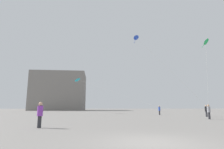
{
  "coord_description": "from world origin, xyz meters",
  "views": [
    {
      "loc": [
        -2.18,
        -7.45,
        1.41
      ],
      "look_at": [
        0.0,
        21.42,
        6.61
      ],
      "focal_mm": 29.04,
      "sensor_mm": 36.0,
      "label": 1
    }
  ],
  "objects_px": {
    "kite_emerald_diamond": "(206,43)",
    "building_left_hall": "(60,92)",
    "person_in_black": "(206,110)",
    "person_in_purple": "(40,114)",
    "person_in_blue": "(159,110)",
    "kite_cobalt_diamond": "(138,39)",
    "kite_cyan_diamond": "(78,80)",
    "person_in_grey": "(209,111)"
  },
  "relations": [
    {
      "from": "person_in_grey",
      "to": "kite_cyan_diamond",
      "type": "relative_size",
      "value": 0.1
    },
    {
      "from": "person_in_black",
      "to": "building_left_hall",
      "type": "relative_size",
      "value": 0.08
    },
    {
      "from": "person_in_purple",
      "to": "kite_cyan_diamond",
      "type": "bearing_deg",
      "value": -56.22
    },
    {
      "from": "kite_cyan_diamond",
      "to": "kite_emerald_diamond",
      "type": "xyz_separation_m",
      "value": [
        17.08,
        -22.24,
        1.23
      ]
    },
    {
      "from": "person_in_black",
      "to": "person_in_grey",
      "type": "relative_size",
      "value": 1.0
    },
    {
      "from": "person_in_purple",
      "to": "person_in_grey",
      "type": "relative_size",
      "value": 1.02
    },
    {
      "from": "person_in_grey",
      "to": "person_in_blue",
      "type": "distance_m",
      "value": 11.85
    },
    {
      "from": "person_in_black",
      "to": "kite_cyan_diamond",
      "type": "xyz_separation_m",
      "value": [
        -20.44,
        15.62,
        6.59
      ]
    },
    {
      "from": "kite_emerald_diamond",
      "to": "building_left_hall",
      "type": "bearing_deg",
      "value": 115.2
    },
    {
      "from": "person_in_purple",
      "to": "person_in_blue",
      "type": "relative_size",
      "value": 1.05
    },
    {
      "from": "person_in_purple",
      "to": "kite_cyan_diamond",
      "type": "relative_size",
      "value": 0.1
    },
    {
      "from": "person_in_black",
      "to": "kite_emerald_diamond",
      "type": "bearing_deg",
      "value": -109.68
    },
    {
      "from": "person_in_black",
      "to": "kite_emerald_diamond",
      "type": "height_order",
      "value": "kite_emerald_diamond"
    },
    {
      "from": "person_in_blue",
      "to": "building_left_hall",
      "type": "xyz_separation_m",
      "value": [
        -27.81,
        48.75,
        7.04
      ]
    },
    {
      "from": "person_in_grey",
      "to": "person_in_blue",
      "type": "relative_size",
      "value": 1.03
    },
    {
      "from": "person_in_purple",
      "to": "person_in_blue",
      "type": "xyz_separation_m",
      "value": [
        14.97,
        19.33,
        -0.05
      ]
    },
    {
      "from": "person_in_black",
      "to": "person_in_blue",
      "type": "relative_size",
      "value": 1.03
    },
    {
      "from": "kite_emerald_diamond",
      "to": "kite_cobalt_diamond",
      "type": "bearing_deg",
      "value": 150.15
    },
    {
      "from": "kite_cobalt_diamond",
      "to": "kite_cyan_diamond",
      "type": "relative_size",
      "value": 0.59
    },
    {
      "from": "person_in_grey",
      "to": "kite_cobalt_diamond",
      "type": "relative_size",
      "value": 0.17
    },
    {
      "from": "kite_emerald_diamond",
      "to": "person_in_blue",
      "type": "bearing_deg",
      "value": 95.88
    },
    {
      "from": "person_in_purple",
      "to": "person_in_black",
      "type": "height_order",
      "value": "person_in_purple"
    },
    {
      "from": "person_in_black",
      "to": "person_in_blue",
      "type": "distance_m",
      "value": 8.15
    },
    {
      "from": "person_in_blue",
      "to": "kite_emerald_diamond",
      "type": "height_order",
      "value": "kite_emerald_diamond"
    },
    {
      "from": "person_in_purple",
      "to": "person_in_black",
      "type": "bearing_deg",
      "value": -114.93
    },
    {
      "from": "person_in_grey",
      "to": "kite_emerald_diamond",
      "type": "height_order",
      "value": "kite_emerald_diamond"
    },
    {
      "from": "kite_cobalt_diamond",
      "to": "person_in_grey",
      "type": "bearing_deg",
      "value": -18.09
    },
    {
      "from": "person_in_purple",
      "to": "kite_emerald_diamond",
      "type": "relative_size",
      "value": 0.22
    },
    {
      "from": "person_in_black",
      "to": "building_left_hall",
      "type": "bearing_deg",
      "value": 127.69
    },
    {
      "from": "kite_emerald_diamond",
      "to": "building_left_hall",
      "type": "distance_m",
      "value": 68.53
    },
    {
      "from": "person_in_grey",
      "to": "kite_cyan_diamond",
      "type": "xyz_separation_m",
      "value": [
        -17.66,
        20.68,
        6.59
      ]
    },
    {
      "from": "kite_cyan_diamond",
      "to": "building_left_hall",
      "type": "xyz_separation_m",
      "value": [
        -12.09,
        39.76,
        0.42
      ]
    },
    {
      "from": "kite_cobalt_diamond",
      "to": "kite_emerald_diamond",
      "type": "distance_m",
      "value": 8.35
    },
    {
      "from": "kite_emerald_diamond",
      "to": "building_left_hall",
      "type": "height_order",
      "value": "building_left_hall"
    },
    {
      "from": "person_in_grey",
      "to": "kite_emerald_diamond",
      "type": "distance_m",
      "value": 7.99
    },
    {
      "from": "person_in_grey",
      "to": "person_in_blue",
      "type": "height_order",
      "value": "person_in_grey"
    },
    {
      "from": "kite_cobalt_diamond",
      "to": "building_left_hall",
      "type": "distance_m",
      "value": 62.07
    },
    {
      "from": "person_in_grey",
      "to": "building_left_hall",
      "type": "distance_m",
      "value": 67.73
    },
    {
      "from": "kite_emerald_diamond",
      "to": "building_left_hall",
      "type": "relative_size",
      "value": 0.36
    },
    {
      "from": "person_in_purple",
      "to": "person_in_black",
      "type": "xyz_separation_m",
      "value": [
        19.7,
        12.7,
        -0.02
      ]
    },
    {
      "from": "person_in_black",
      "to": "kite_emerald_diamond",
      "type": "xyz_separation_m",
      "value": [
        -3.36,
        -6.62,
        7.82
      ]
    },
    {
      "from": "person_in_purple",
      "to": "kite_cobalt_diamond",
      "type": "bearing_deg",
      "value": -100.14
    }
  ]
}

